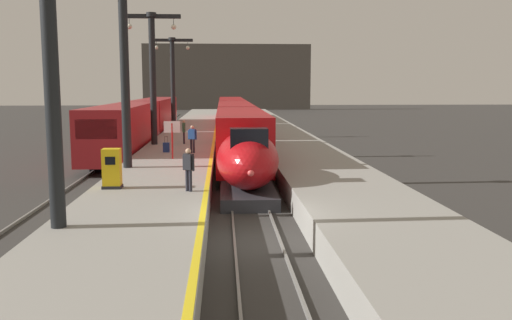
{
  "coord_description": "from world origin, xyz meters",
  "views": [
    {
      "loc": [
        -1.12,
        -17.34,
        5.13
      ],
      "look_at": [
        0.39,
        7.11,
        1.8
      ],
      "focal_mm": 38.37,
      "sensor_mm": 36.0,
      "label": 1
    }
  ],
  "objects_px": {
    "station_column_mid": "(124,49)",
    "regional_train_adjacent": "(143,120)",
    "station_column_near": "(51,25)",
    "passenger_far_waiting": "(189,166)",
    "departure_info_board": "(172,132)",
    "passenger_near_edge": "(192,137)",
    "ticket_machine_yellow": "(112,170)",
    "station_column_distant": "(173,74)",
    "rolling_suitcase": "(166,147)",
    "station_column_far": "(153,66)",
    "passenger_mid_platform": "(184,130)",
    "highspeed_train_main": "(235,122)"
  },
  "relations": [
    {
      "from": "station_column_mid",
      "to": "regional_train_adjacent",
      "type": "bearing_deg",
      "value": 95.92
    },
    {
      "from": "station_column_mid",
      "to": "station_column_far",
      "type": "xyz_separation_m",
      "value": [
        -0.0,
        11.0,
        -0.43
      ]
    },
    {
      "from": "regional_train_adjacent",
      "to": "station_column_distant",
      "type": "xyz_separation_m",
      "value": [
        2.2,
        5.29,
        4.18
      ]
    },
    {
      "from": "departure_info_board",
      "to": "passenger_near_edge",
      "type": "bearing_deg",
      "value": 69.73
    },
    {
      "from": "departure_info_board",
      "to": "station_column_near",
      "type": "bearing_deg",
      "value": -97.27
    },
    {
      "from": "station_column_far",
      "to": "rolling_suitcase",
      "type": "distance_m",
      "value": 7.09
    },
    {
      "from": "departure_info_board",
      "to": "passenger_far_waiting",
      "type": "bearing_deg",
      "value": -81.23
    },
    {
      "from": "station_column_mid",
      "to": "departure_info_board",
      "type": "xyz_separation_m",
      "value": [
        1.96,
        3.18,
        -4.37
      ]
    },
    {
      "from": "station_column_distant",
      "to": "ticket_machine_yellow",
      "type": "relative_size",
      "value": 5.43
    },
    {
      "from": "highspeed_train_main",
      "to": "regional_train_adjacent",
      "type": "distance_m",
      "value": 8.1
    },
    {
      "from": "highspeed_train_main",
      "to": "station_column_near",
      "type": "distance_m",
      "value": 33.85
    },
    {
      "from": "station_column_distant",
      "to": "station_column_far",
      "type": "bearing_deg",
      "value": -90.0
    },
    {
      "from": "highspeed_train_main",
      "to": "departure_info_board",
      "type": "height_order",
      "value": "highspeed_train_main"
    },
    {
      "from": "highspeed_train_main",
      "to": "station_column_distant",
      "type": "bearing_deg",
      "value": 138.18
    },
    {
      "from": "station_column_far",
      "to": "ticket_machine_yellow",
      "type": "xyz_separation_m",
      "value": [
        0.35,
        -16.66,
        -4.71
      ]
    },
    {
      "from": "station_column_mid",
      "to": "station_column_far",
      "type": "height_order",
      "value": "station_column_mid"
    },
    {
      "from": "station_column_near",
      "to": "station_column_far",
      "type": "relative_size",
      "value": 1.04
    },
    {
      "from": "station_column_near",
      "to": "passenger_far_waiting",
      "type": "bearing_deg",
      "value": 57.1
    },
    {
      "from": "station_column_far",
      "to": "rolling_suitcase",
      "type": "bearing_deg",
      "value": -74.55
    },
    {
      "from": "station_column_far",
      "to": "departure_info_board",
      "type": "bearing_deg",
      "value": -75.91
    },
    {
      "from": "station_column_distant",
      "to": "station_column_near",
      "type": "bearing_deg",
      "value": -89.92
    },
    {
      "from": "station_column_distant",
      "to": "passenger_far_waiting",
      "type": "xyz_separation_m",
      "value": [
        3.46,
        -33.01,
        -4.27
      ]
    },
    {
      "from": "regional_train_adjacent",
      "to": "station_column_near",
      "type": "relative_size",
      "value": 3.9
    },
    {
      "from": "station_column_mid",
      "to": "passenger_far_waiting",
      "type": "height_order",
      "value": "station_column_mid"
    },
    {
      "from": "ticket_machine_yellow",
      "to": "regional_train_adjacent",
      "type": "bearing_deg",
      "value": 95.42
    },
    {
      "from": "station_column_mid",
      "to": "ticket_machine_yellow",
      "type": "distance_m",
      "value": 7.65
    },
    {
      "from": "station_column_distant",
      "to": "departure_info_board",
      "type": "xyz_separation_m",
      "value": [
        1.96,
        -23.32,
        -3.76
      ]
    },
    {
      "from": "departure_info_board",
      "to": "ticket_machine_yellow",
      "type": "bearing_deg",
      "value": -100.32
    },
    {
      "from": "station_column_near",
      "to": "station_column_mid",
      "type": "distance_m",
      "value": 11.77
    },
    {
      "from": "rolling_suitcase",
      "to": "ticket_machine_yellow",
      "type": "height_order",
      "value": "ticket_machine_yellow"
    },
    {
      "from": "highspeed_train_main",
      "to": "station_column_far",
      "type": "height_order",
      "value": "station_column_far"
    },
    {
      "from": "station_column_far",
      "to": "passenger_far_waiting",
      "type": "bearing_deg",
      "value": -78.83
    },
    {
      "from": "station_column_far",
      "to": "departure_info_board",
      "type": "xyz_separation_m",
      "value": [
        1.96,
        -7.82,
        -3.94
      ]
    },
    {
      "from": "station_column_distant",
      "to": "passenger_far_waiting",
      "type": "height_order",
      "value": "station_column_distant"
    },
    {
      "from": "departure_info_board",
      "to": "regional_train_adjacent",
      "type": "bearing_deg",
      "value": 102.99
    },
    {
      "from": "highspeed_train_main",
      "to": "regional_train_adjacent",
      "type": "xyz_separation_m",
      "value": [
        -8.1,
        -0.01,
        0.17
      ]
    },
    {
      "from": "station_column_mid",
      "to": "departure_info_board",
      "type": "bearing_deg",
      "value": 58.35
    },
    {
      "from": "passenger_far_waiting",
      "to": "departure_info_board",
      "type": "distance_m",
      "value": 9.82
    },
    {
      "from": "passenger_near_edge",
      "to": "rolling_suitcase",
      "type": "distance_m",
      "value": 1.84
    },
    {
      "from": "passenger_far_waiting",
      "to": "rolling_suitcase",
      "type": "bearing_deg",
      "value": 99.56
    },
    {
      "from": "passenger_far_waiting",
      "to": "departure_info_board",
      "type": "relative_size",
      "value": 0.8
    },
    {
      "from": "station_column_distant",
      "to": "ticket_machine_yellow",
      "type": "xyz_separation_m",
      "value": [
        0.35,
        -32.16,
        -4.52
      ]
    },
    {
      "from": "passenger_mid_platform",
      "to": "departure_info_board",
      "type": "bearing_deg",
      "value": -90.64
    },
    {
      "from": "station_column_far",
      "to": "passenger_far_waiting",
      "type": "distance_m",
      "value": 18.39
    },
    {
      "from": "highspeed_train_main",
      "to": "passenger_far_waiting",
      "type": "height_order",
      "value": "highspeed_train_main"
    },
    {
      "from": "regional_train_adjacent",
      "to": "passenger_near_edge",
      "type": "xyz_separation_m",
      "value": [
        5.14,
        -15.37,
        -0.09
      ]
    },
    {
      "from": "regional_train_adjacent",
      "to": "highspeed_train_main",
      "type": "bearing_deg",
      "value": 0.07
    },
    {
      "from": "ticket_machine_yellow",
      "to": "departure_info_board",
      "type": "height_order",
      "value": "departure_info_board"
    },
    {
      "from": "ticket_machine_yellow",
      "to": "station_column_mid",
      "type": "bearing_deg",
      "value": 93.54
    },
    {
      "from": "passenger_far_waiting",
      "to": "station_column_far",
      "type": "bearing_deg",
      "value": 101.17
    }
  ]
}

